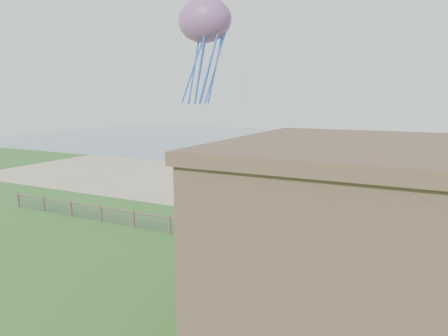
{
  "coord_description": "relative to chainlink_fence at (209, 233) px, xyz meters",
  "views": [
    {
      "loc": [
        11.55,
        -14.93,
        8.78
      ],
      "look_at": [
        0.01,
        8.0,
        4.36
      ],
      "focal_mm": 32.0,
      "sensor_mm": 36.0,
      "label": 1
    }
  ],
  "objects": [
    {
      "name": "ocean",
      "position": [
        0.0,
        60.0,
        -0.55
      ],
      "size": [
        160.0,
        68.0,
        0.02
      ],
      "primitive_type": "cube",
      "color": "slate",
      "rests_on": "ground"
    },
    {
      "name": "ground",
      "position": [
        0.0,
        -6.0,
        -0.55
      ],
      "size": [
        160.0,
        160.0,
        0.0
      ],
      "primitive_type": "plane",
      "color": "#2E6322",
      "rests_on": "ground"
    },
    {
      "name": "octopus_kite",
      "position": [
        -2.77,
        4.51,
        11.68
      ],
      "size": [
        3.88,
        2.83,
        7.74
      ],
      "primitive_type": null,
      "rotation": [
        0.0,
        0.0,
        -0.05
      ],
      "color": "orange"
    },
    {
      "name": "motel_deck",
      "position": [
        13.0,
        -1.0,
        -0.3
      ],
      "size": [
        15.0,
        2.0,
        0.5
      ],
      "primitive_type": "cube",
      "color": "brown",
      "rests_on": "ground"
    },
    {
      "name": "picnic_table",
      "position": [
        4.3,
        -1.34,
        -0.21
      ],
      "size": [
        1.97,
        1.76,
        0.68
      ],
      "primitive_type": null,
      "rotation": [
        0.0,
        0.0,
        -0.4
      ],
      "color": "brown",
      "rests_on": "ground"
    },
    {
      "name": "chainlink_fence",
      "position": [
        0.0,
        0.0,
        0.0
      ],
      "size": [
        36.2,
        0.2,
        1.25
      ],
      "primitive_type": null,
      "color": "brown",
      "rests_on": "ground"
    },
    {
      "name": "sand_beach",
      "position": [
        0.0,
        16.0,
        -0.55
      ],
      "size": [
        72.0,
        20.0,
        0.02
      ],
      "primitive_type": "cube",
      "color": "tan",
      "rests_on": "ground"
    }
  ]
}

